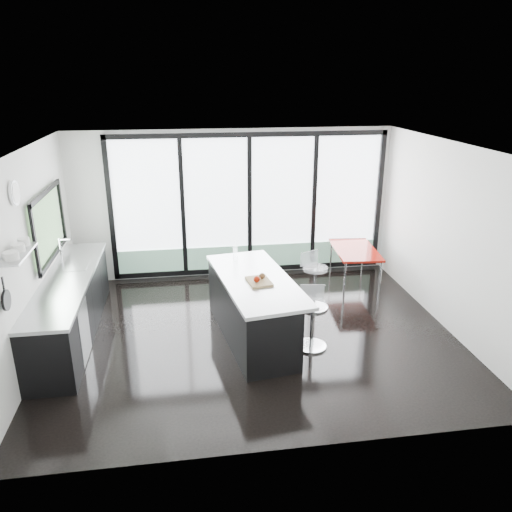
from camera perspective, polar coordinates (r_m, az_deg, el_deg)
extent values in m
cube|color=black|center=(7.66, -0.41, -8.92)|extent=(6.00, 5.00, 0.00)
cube|color=white|center=(6.76, -0.47, 12.33)|extent=(6.00, 5.00, 0.00)
cube|color=silver|center=(9.47, -2.60, 5.91)|extent=(6.00, 0.00, 2.80)
cube|color=white|center=(9.47, -0.76, 5.93)|extent=(5.00, 0.02, 2.50)
cube|color=slate|center=(9.74, -0.70, -0.01)|extent=(5.00, 0.02, 0.44)
cube|color=black|center=(9.35, -8.37, 5.53)|extent=(0.08, 0.04, 2.50)
cube|color=black|center=(9.44, -0.73, 5.87)|extent=(0.08, 0.04, 2.50)
cube|color=black|center=(9.68, 6.66, 6.11)|extent=(0.08, 0.04, 2.50)
cube|color=silver|center=(4.83, 3.83, -8.55)|extent=(6.00, 0.00, 2.80)
cube|color=silver|center=(7.32, -24.38, -0.19)|extent=(0.00, 5.00, 2.80)
cube|color=#618C5A|center=(8.08, -22.79, 3.33)|extent=(0.02, 1.60, 0.90)
cube|color=#AAADAF|center=(6.40, -25.59, 0.21)|extent=(0.25, 0.80, 0.03)
cylinder|color=white|center=(6.79, -25.91, 6.50)|extent=(0.04, 0.30, 0.30)
cylinder|color=black|center=(6.21, -26.65, -4.54)|extent=(0.03, 0.24, 0.24)
cube|color=silver|center=(8.06, 21.21, 2.00)|extent=(0.00, 5.00, 2.80)
cube|color=black|center=(7.95, -20.41, -5.63)|extent=(0.65, 3.20, 0.87)
cube|color=#AAADAF|center=(7.77, -20.82, -2.56)|extent=(0.69, 3.24, 0.05)
cube|color=#AAADAF|center=(8.23, -20.16, -1.24)|extent=(0.45, 0.48, 0.06)
cylinder|color=silver|center=(8.18, -21.38, 0.31)|extent=(0.02, 0.02, 0.44)
cube|color=#AAADAF|center=(7.23, -19.05, -8.20)|extent=(0.03, 0.60, 0.80)
cube|color=black|center=(7.38, -0.62, -6.21)|extent=(1.09, 2.34, 0.89)
cube|color=#AAADAF|center=(7.20, -0.01, -2.77)|extent=(1.30, 2.43, 0.05)
cube|color=#967A4E|center=(7.05, 0.35, -2.92)|extent=(0.36, 0.45, 0.03)
sphere|color=#7D1101|center=(6.97, 0.08, -2.66)|extent=(0.10, 0.10, 0.09)
sphere|color=#52351A|center=(7.09, 0.70, -2.28)|extent=(0.10, 0.10, 0.09)
cylinder|color=silver|center=(7.80, -2.38, 0.38)|extent=(0.08, 0.08, 0.29)
cylinder|color=silver|center=(7.20, 6.41, -7.86)|extent=(0.51, 0.51, 0.70)
cylinder|color=silver|center=(8.35, 6.70, -3.62)|extent=(0.63, 0.63, 0.75)
cube|color=maroon|center=(9.47, 11.16, -1.17)|extent=(0.84, 1.34, 0.69)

